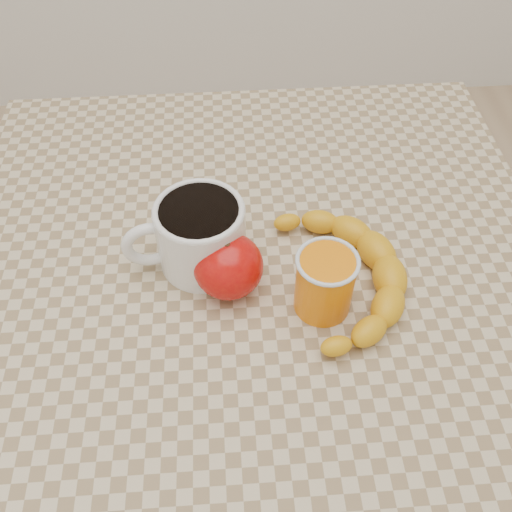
{
  "coord_description": "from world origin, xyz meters",
  "views": [
    {
      "loc": [
        -0.03,
        -0.47,
        1.32
      ],
      "look_at": [
        0.0,
        0.0,
        0.77
      ],
      "focal_mm": 40.0,
      "sensor_mm": 36.0,
      "label": 1
    }
  ],
  "objects": [
    {
      "name": "banana",
      "position": [
        0.11,
        -0.04,
        0.77
      ],
      "size": [
        0.19,
        0.27,
        0.04
      ],
      "primitive_type": null,
      "rotation": [
        0.0,
        0.0,
        0.0
      ],
      "color": "gold",
      "rests_on": "table"
    },
    {
      "name": "table",
      "position": [
        0.0,
        0.0,
        0.66
      ],
      "size": [
        0.8,
        0.8,
        0.75
      ],
      "color": "tan",
      "rests_on": "ground"
    },
    {
      "name": "apple",
      "position": [
        -0.04,
        -0.03,
        0.79
      ],
      "size": [
        0.11,
        0.11,
        0.08
      ],
      "color": "#A50507",
      "rests_on": "table"
    },
    {
      "name": "ground",
      "position": [
        0.0,
        0.0,
        0.0
      ],
      "size": [
        3.0,
        3.0,
        0.0
      ],
      "primitive_type": "plane",
      "color": "tan",
      "rests_on": "ground"
    },
    {
      "name": "orange_juice_glass",
      "position": [
        0.08,
        -0.07,
        0.79
      ],
      "size": [
        0.07,
        0.07,
        0.09
      ],
      "color": "orange",
      "rests_on": "table"
    },
    {
      "name": "coffee_mug",
      "position": [
        -0.07,
        0.01,
        0.8
      ],
      "size": [
        0.16,
        0.13,
        0.1
      ],
      "color": "white",
      "rests_on": "table"
    }
  ]
}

